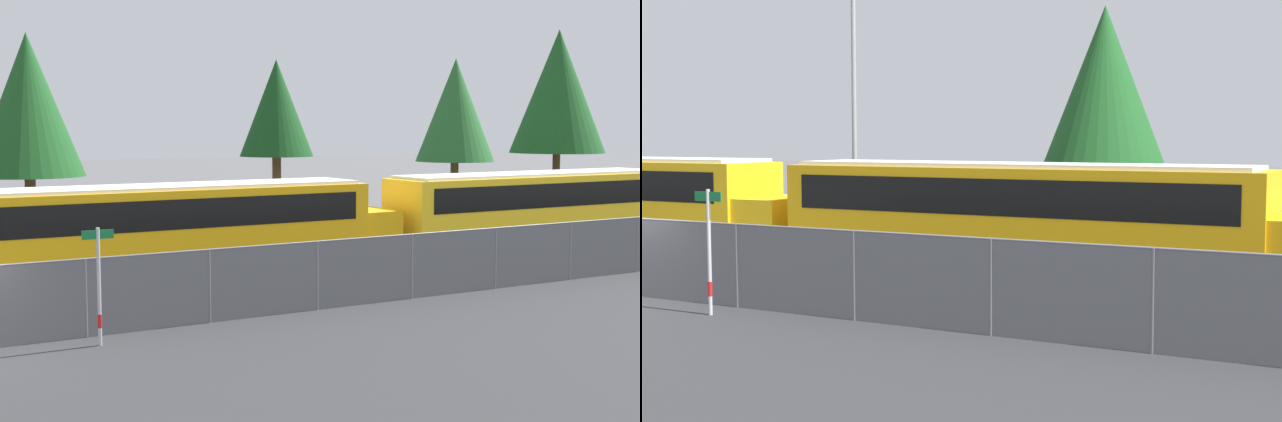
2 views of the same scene
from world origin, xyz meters
The scene contains 4 objects.
school_bus_3 centered at (7.55, 5.28, 1.83)m, with size 13.67×2.46×3.04m.
street_sign centered at (3.08, -0.89, 1.40)m, with size 0.70×0.09×2.61m.
light_pole centered at (-1.23, 10.85, 4.89)m, with size 0.60×0.24×9.01m.
tree_1 centered at (5.52, 17.42, 5.61)m, with size 4.47×4.47×8.54m.
Camera 2 is at (15.99, -14.71, 3.67)m, focal length 50.00 mm.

